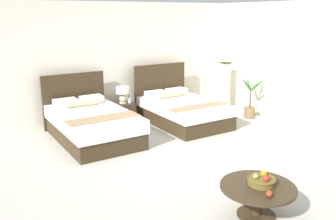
% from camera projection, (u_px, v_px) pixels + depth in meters
% --- Properties ---
extents(ground_plane, '(9.93, 9.79, 0.02)m').
position_uv_depth(ground_plane, '(188.00, 159.00, 6.27)').
color(ground_plane, '#B5AFA3').
extents(wall_back, '(9.93, 0.12, 2.70)m').
position_uv_depth(wall_back, '(115.00, 61.00, 8.48)').
color(wall_back, silver).
rests_on(wall_back, ground).
extents(wall_side_right, '(0.12, 5.39, 2.70)m').
position_uv_depth(wall_side_right, '(300.00, 65.00, 7.81)').
color(wall_side_right, silver).
rests_on(wall_side_right, ground).
extents(bed_near_window, '(1.42, 2.23, 1.19)m').
position_uv_depth(bed_near_window, '(92.00, 124.00, 7.17)').
color(bed_near_window, '#362818').
rests_on(bed_near_window, ground).
extents(bed_near_corner, '(1.45, 2.14, 1.25)m').
position_uv_depth(bed_near_corner, '(182.00, 110.00, 8.24)').
color(bed_near_corner, '#362818').
rests_on(bed_near_corner, ground).
extents(nightstand, '(0.45, 0.41, 0.46)m').
position_uv_depth(nightstand, '(124.00, 113.00, 8.28)').
color(nightstand, '#362818').
rests_on(nightstand, ground).
extents(table_lamp, '(0.30, 0.30, 0.38)m').
position_uv_depth(table_lamp, '(123.00, 92.00, 8.17)').
color(table_lamp, beige).
rests_on(table_lamp, nightstand).
extents(vase, '(0.07, 0.07, 0.18)m').
position_uv_depth(vase, '(130.00, 99.00, 8.23)').
color(vase, silver).
rests_on(vase, nightstand).
extents(coffee_table, '(0.92, 0.92, 0.41)m').
position_uv_depth(coffee_table, '(258.00, 193.00, 4.42)').
color(coffee_table, '#362818').
rests_on(coffee_table, ground).
extents(fruit_bowl, '(0.35, 0.35, 0.15)m').
position_uv_depth(fruit_bowl, '(262.00, 180.00, 4.41)').
color(fruit_bowl, brown).
rests_on(fruit_bowl, coffee_table).
extents(loose_apple, '(0.07, 0.07, 0.07)m').
position_uv_depth(loose_apple, '(269.00, 194.00, 4.12)').
color(loose_apple, '#AD3720').
rests_on(loose_apple, coffee_table).
extents(floor_lamp_corner, '(0.23, 0.23, 1.23)m').
position_uv_depth(floor_lamp_corner, '(225.00, 86.00, 9.34)').
color(floor_lamp_corner, '#342A12').
rests_on(floor_lamp_corner, ground).
extents(potted_palm, '(0.61, 0.46, 0.99)m').
position_uv_depth(potted_palm, '(250.00, 107.00, 8.65)').
color(potted_palm, brown).
rests_on(potted_palm, ground).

